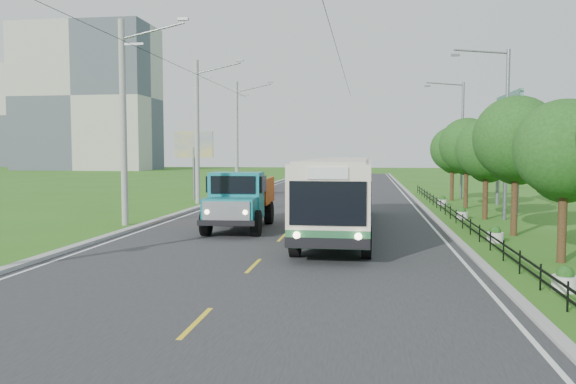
% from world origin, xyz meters
% --- Properties ---
extents(ground, '(240.00, 240.00, 0.00)m').
position_xyz_m(ground, '(0.00, 0.00, 0.00)').
color(ground, '#2E6317').
rests_on(ground, ground).
extents(road, '(14.00, 120.00, 0.02)m').
position_xyz_m(road, '(0.00, 20.00, 0.01)').
color(road, '#28282B').
rests_on(road, ground).
extents(curb_left, '(0.40, 120.00, 0.15)m').
position_xyz_m(curb_left, '(-7.20, 20.00, 0.07)').
color(curb_left, '#9E9E99').
rests_on(curb_left, ground).
extents(curb_right, '(0.30, 120.00, 0.10)m').
position_xyz_m(curb_right, '(7.15, 20.00, 0.05)').
color(curb_right, '#9E9E99').
rests_on(curb_right, ground).
extents(edge_line_left, '(0.12, 120.00, 0.00)m').
position_xyz_m(edge_line_left, '(-6.65, 20.00, 0.02)').
color(edge_line_left, silver).
rests_on(edge_line_left, road).
extents(edge_line_right, '(0.12, 120.00, 0.00)m').
position_xyz_m(edge_line_right, '(6.65, 20.00, 0.02)').
color(edge_line_right, silver).
rests_on(edge_line_right, road).
extents(centre_dash, '(0.12, 2.20, 0.00)m').
position_xyz_m(centre_dash, '(0.00, 0.00, 0.02)').
color(centre_dash, yellow).
rests_on(centre_dash, road).
extents(railing_right, '(0.04, 40.00, 0.60)m').
position_xyz_m(railing_right, '(8.00, 14.00, 0.30)').
color(railing_right, black).
rests_on(railing_right, ground).
extents(pole_near, '(3.51, 0.32, 10.00)m').
position_xyz_m(pole_near, '(-8.26, 9.00, 5.09)').
color(pole_near, gray).
rests_on(pole_near, ground).
extents(pole_mid, '(3.51, 0.32, 10.00)m').
position_xyz_m(pole_mid, '(-8.26, 21.00, 5.09)').
color(pole_mid, gray).
rests_on(pole_mid, ground).
extents(pole_far, '(3.51, 0.32, 10.00)m').
position_xyz_m(pole_far, '(-8.26, 33.00, 5.09)').
color(pole_far, gray).
rests_on(pole_far, ground).
extents(tree_second, '(3.18, 3.26, 5.30)m').
position_xyz_m(tree_second, '(9.86, 2.14, 3.52)').
color(tree_second, '#382314').
rests_on(tree_second, ground).
extents(tree_third, '(3.60, 3.62, 6.00)m').
position_xyz_m(tree_third, '(9.86, 8.14, 3.99)').
color(tree_third, '#382314').
rests_on(tree_third, ground).
extents(tree_fourth, '(3.24, 3.31, 5.40)m').
position_xyz_m(tree_fourth, '(9.86, 14.14, 3.59)').
color(tree_fourth, '#382314').
rests_on(tree_fourth, ground).
extents(tree_fifth, '(3.48, 3.52, 5.80)m').
position_xyz_m(tree_fifth, '(9.86, 20.14, 3.85)').
color(tree_fifth, '#382314').
rests_on(tree_fifth, ground).
extents(tree_back, '(3.30, 3.36, 5.50)m').
position_xyz_m(tree_back, '(9.86, 26.14, 3.65)').
color(tree_back, '#382314').
rests_on(tree_back, ground).
extents(streetlight_mid, '(3.02, 0.20, 9.07)m').
position_xyz_m(streetlight_mid, '(10.64, 14.00, 4.90)').
color(streetlight_mid, slate).
rests_on(streetlight_mid, ground).
extents(streetlight_far, '(3.02, 0.20, 9.07)m').
position_xyz_m(streetlight_far, '(10.64, 28.00, 4.90)').
color(streetlight_far, slate).
rests_on(streetlight_far, ground).
extents(planter_front, '(0.64, 0.64, 0.67)m').
position_xyz_m(planter_front, '(8.60, -2.00, 0.29)').
color(planter_front, silver).
rests_on(planter_front, ground).
extents(planter_near, '(0.64, 0.64, 0.67)m').
position_xyz_m(planter_near, '(8.60, 6.00, 0.29)').
color(planter_near, silver).
rests_on(planter_near, ground).
extents(planter_mid, '(0.64, 0.64, 0.67)m').
position_xyz_m(planter_mid, '(8.60, 14.00, 0.29)').
color(planter_mid, silver).
rests_on(planter_mid, ground).
extents(planter_far, '(0.64, 0.64, 0.67)m').
position_xyz_m(planter_far, '(8.60, 22.00, 0.29)').
color(planter_far, silver).
rests_on(planter_far, ground).
extents(billboard_left, '(3.00, 0.20, 5.20)m').
position_xyz_m(billboard_left, '(-9.50, 24.00, 3.87)').
color(billboard_left, slate).
rests_on(billboard_left, ground).
extents(billboard_right, '(0.24, 6.00, 7.30)m').
position_xyz_m(billboard_right, '(12.30, 20.00, 5.34)').
color(billboard_right, slate).
rests_on(billboard_right, ground).
extents(apartment_near, '(28.00, 14.00, 30.00)m').
position_xyz_m(apartment_near, '(-55.00, 95.00, 15.00)').
color(apartment_near, '#B7B2A3').
rests_on(apartment_near, ground).
extents(apartment_far, '(24.00, 14.00, 26.00)m').
position_xyz_m(apartment_far, '(-80.00, 120.00, 13.00)').
color(apartment_far, '#B7B2A3').
rests_on(apartment_far, ground).
extents(bus, '(2.79, 16.61, 3.20)m').
position_xyz_m(bus, '(2.32, 8.52, 1.93)').
color(bus, '#28643A').
rests_on(bus, ground).
extents(dump_truck, '(2.76, 6.51, 2.69)m').
position_xyz_m(dump_truck, '(-2.33, 8.35, 1.53)').
color(dump_truck, teal).
rests_on(dump_truck, ground).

